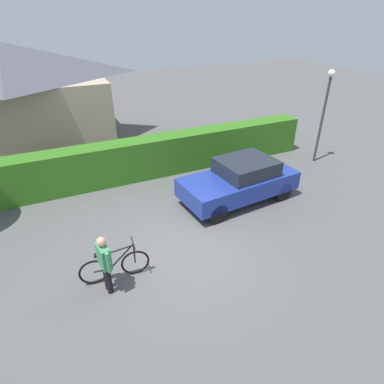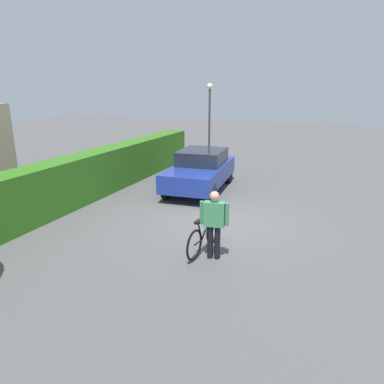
{
  "view_description": "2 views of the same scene",
  "coord_description": "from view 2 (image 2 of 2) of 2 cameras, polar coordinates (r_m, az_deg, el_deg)",
  "views": [
    {
      "loc": [
        -2.81,
        -6.29,
        5.77
      ],
      "look_at": [
        0.75,
        1.28,
        1.01
      ],
      "focal_mm": 29.89,
      "sensor_mm": 36.0,
      "label": 1
    },
    {
      "loc": [
        -9.22,
        -2.9,
        3.71
      ],
      "look_at": [
        -0.58,
        0.67,
        0.94
      ],
      "focal_mm": 33.77,
      "sensor_mm": 36.0,
      "label": 2
    }
  ],
  "objects": [
    {
      "name": "person_rider",
      "position": [
        7.87,
        3.51,
        -4.48
      ],
      "size": [
        0.27,
        0.63,
        1.55
      ],
      "color": "black",
      "rests_on": "ground"
    },
    {
      "name": "parked_car_near",
      "position": [
        13.19,
        1.34,
        3.52
      ],
      "size": [
        4.13,
        2.11,
        1.45
      ],
      "color": "navy",
      "rests_on": "ground"
    },
    {
      "name": "hedge_row",
      "position": [
        12.42,
        -17.17,
        2.02
      ],
      "size": [
        15.01,
        0.9,
        1.53
      ],
      "primitive_type": "cube",
      "color": "#316D1C",
      "rests_on": "ground"
    },
    {
      "name": "bicycle",
      "position": [
        8.37,
        1.95,
        -6.89
      ],
      "size": [
        1.7,
        0.5,
        0.98
      ],
      "color": "black",
      "rests_on": "ground"
    },
    {
      "name": "street_lamp",
      "position": [
        17.87,
        2.78,
        12.58
      ],
      "size": [
        0.28,
        0.28,
        3.81
      ],
      "color": "#38383D",
      "rests_on": "ground"
    },
    {
      "name": "ground_plane",
      "position": [
        10.36,
        4.68,
        -4.57
      ],
      "size": [
        60.0,
        60.0,
        0.0
      ],
      "primitive_type": "plane",
      "color": "#525252"
    }
  ]
}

